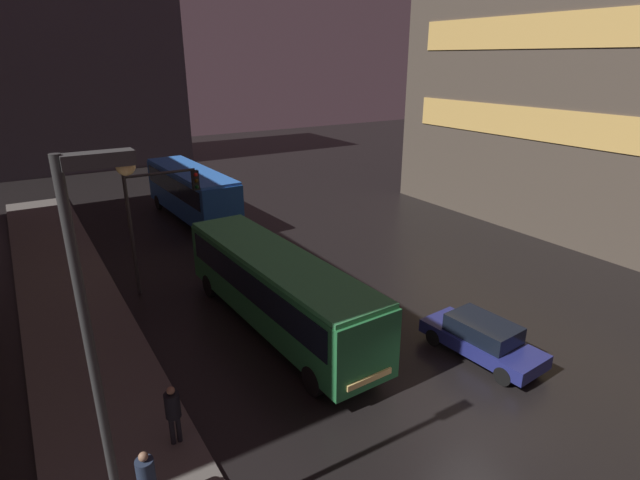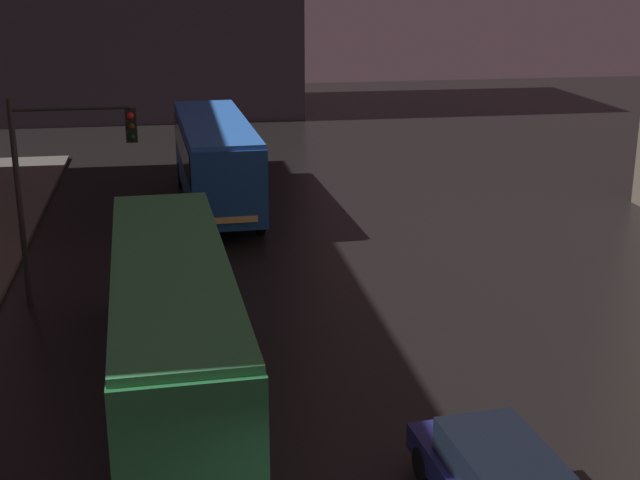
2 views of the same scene
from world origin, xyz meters
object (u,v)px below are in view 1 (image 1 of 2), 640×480
object	(u,v)px
bus_far	(191,189)
car_taxi	(482,338)
street_lamp_sidewalk	(100,324)
pedestrian_mid	(146,476)
traffic_light_main	(156,208)
pedestrian_near	(173,409)
bus_near	(277,284)

from	to	relation	value
bus_far	car_taxi	world-z (taller)	bus_far
street_lamp_sidewalk	pedestrian_mid	bearing A→B (deg)	63.49
pedestrian_mid	car_taxi	bearing A→B (deg)	145.36
pedestrian_mid	bus_far	bearing A→B (deg)	-148.09
traffic_light_main	street_lamp_sidewalk	xyz separation A→B (m)	(-4.27, -13.27, 1.88)
bus_far	traffic_light_main	bearing A→B (deg)	61.95
car_taxi	pedestrian_mid	world-z (taller)	pedestrian_mid
bus_far	pedestrian_near	world-z (taller)	bus_far
pedestrian_mid	street_lamp_sidewalk	size ratio (longest dim) A/B	0.20
bus_near	car_taxi	world-z (taller)	bus_near
car_taxi	pedestrian_near	world-z (taller)	pedestrian_near
pedestrian_near	traffic_light_main	bearing A→B (deg)	83.46
bus_far	street_lamp_sidewalk	xyz separation A→B (m)	(-8.83, -22.65, 3.67)
bus_far	traffic_light_main	size ratio (longest dim) A/B	1.85
pedestrian_mid	traffic_light_main	distance (m)	13.11
car_taxi	traffic_light_main	xyz separation A→B (m)	(-8.03, 11.77, 3.14)
street_lamp_sidewalk	traffic_light_main	bearing A→B (deg)	72.16
bus_near	car_taxi	size ratio (longest dim) A/B	2.54
car_taxi	bus_far	bearing A→B (deg)	-84.91
bus_near	street_lamp_sidewalk	world-z (taller)	street_lamp_sidewalk
bus_near	street_lamp_sidewalk	bearing A→B (deg)	43.26
car_taxi	bus_near	bearing A→B (deg)	-51.07
traffic_light_main	car_taxi	bearing A→B (deg)	-55.68
pedestrian_mid	street_lamp_sidewalk	xyz separation A→B (m)	(-0.50, -1.01, 4.57)
pedestrian_near	street_lamp_sidewalk	xyz separation A→B (m)	(-1.68, -2.88, 4.51)
pedestrian_near	pedestrian_mid	world-z (taller)	pedestrian_near
traffic_light_main	street_lamp_sidewalk	distance (m)	14.07
traffic_light_main	street_lamp_sidewalk	size ratio (longest dim) A/B	0.66
bus_near	street_lamp_sidewalk	distance (m)	10.72
car_taxi	pedestrian_near	size ratio (longest dim) A/B	2.48
bus_near	traffic_light_main	bearing A→B (deg)	-67.96
pedestrian_near	street_lamp_sidewalk	size ratio (longest dim) A/B	0.21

